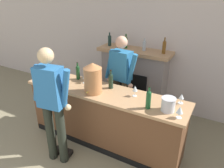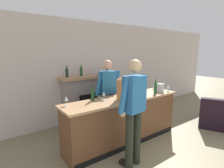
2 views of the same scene
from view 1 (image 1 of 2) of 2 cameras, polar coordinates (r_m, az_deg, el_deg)
name	(u,v)px [view 1 (image 1 of 2)]	position (r m, az deg, el deg)	size (l,w,h in m)	color
wall_back_panel	(140,43)	(4.74, 7.21, 10.55)	(12.00, 0.07, 2.75)	beige
bar_counter	(104,117)	(3.69, -2.17, -8.65)	(2.69, 0.63, 0.98)	brown
fireplace_stone	(134,78)	(4.74, 5.72, 1.52)	(1.52, 0.52, 1.62)	gray
person_customer	(52,103)	(3.17, -15.36, -4.90)	(0.65, 0.34, 1.80)	#23281F
person_bartender	(121,79)	(3.93, 2.27, 1.30)	(0.66, 0.34, 1.74)	#484331
copper_dispenser	(93,78)	(3.32, -5.03, 1.61)	(0.28, 0.32, 0.49)	#B67444
ice_bucket_steel	(168,104)	(2.98, 14.48, -5.19)	(0.19, 0.19, 0.19)	silver
wine_bottle_riesling_slim	(111,80)	(3.48, -0.32, 1.01)	(0.07, 0.07, 0.32)	#1A2E21
wine_bottle_cabernet_heavy	(149,99)	(2.96, 9.52, -3.81)	(0.07, 0.07, 0.33)	#174C26
wine_bottle_rose_blush	(78,72)	(3.88, -8.92, 3.19)	(0.07, 0.07, 0.31)	#1A4520
wine_glass_front_left	(85,77)	(3.71, -7.17, 1.92)	(0.07, 0.07, 0.17)	silver
wine_glass_front_right	(180,110)	(2.86, 17.31, -6.53)	(0.09, 0.09, 0.17)	silver
wine_glass_near_bucket	(55,68)	(4.22, -14.78, 4.17)	(0.07, 0.07, 0.17)	silver
wine_glass_back_row	(135,89)	(3.26, 6.04, -1.25)	(0.08, 0.08, 0.17)	silver
wine_glass_mid_counter	(181,97)	(3.21, 17.70, -3.21)	(0.07, 0.07, 0.15)	silver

